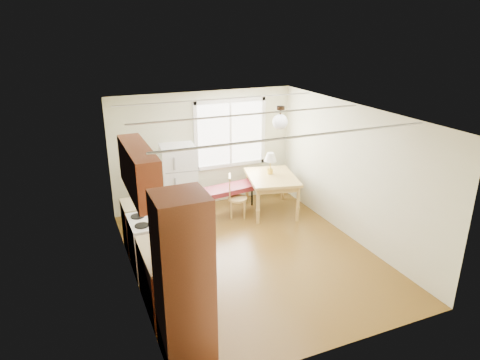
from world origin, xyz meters
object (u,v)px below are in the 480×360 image
refrigerator (179,185)px  bench (232,189)px  dining_table (272,181)px  chair (234,194)px

refrigerator → bench: bearing=7.1°
bench → dining_table: 0.85m
chair → dining_table: bearing=18.6°
refrigerator → dining_table: size_ratio=1.09×
chair → bench: bearing=97.5°
bench → chair: 0.23m
dining_table → chair: 0.87m
bench → dining_table: bearing=-25.7°
refrigerator → dining_table: refrigerator is taller
dining_table → chair: chair is taller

